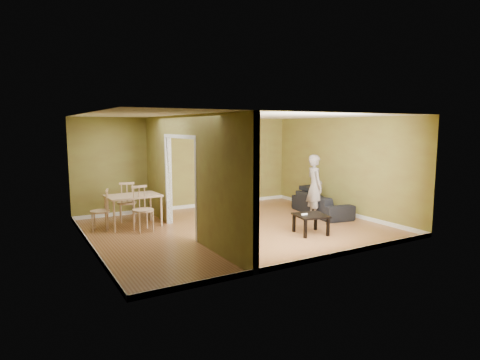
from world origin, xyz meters
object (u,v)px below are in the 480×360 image
object	(u,v)px
coffee_table	(311,218)
sofa	(322,201)
person	(315,181)
chair_far	(127,201)
chair_left	(100,210)
dining_table	(133,198)
bookshelf	(234,175)
chair_near	(143,209)

from	to	relation	value
coffee_table	sofa	bearing A→B (deg)	42.32
person	chair_far	distance (m)	4.78
sofa	chair_left	xyz separation A→B (m)	(-5.50, 1.22, 0.10)
dining_table	chair_far	world-z (taller)	chair_far
coffee_table	dining_table	xyz separation A→B (m)	(-3.20, 2.64, 0.31)
person	chair_left	xyz separation A→B (m)	(-5.04, 1.46, -0.50)
bookshelf	chair_far	world-z (taller)	bookshelf
coffee_table	dining_table	size ratio (longest dim) A/B	0.54
coffee_table	chair_near	xyz separation A→B (m)	(-3.13, 2.09, 0.15)
bookshelf	chair_far	distance (m)	3.48
bookshelf	chair_near	size ratio (longest dim) A/B	1.73
bookshelf	chair_far	xyz separation A→B (m)	(-3.40, -0.63, -0.38)
chair_near	sofa	bearing A→B (deg)	-16.11
person	coffee_table	distance (m)	1.69
chair_left	person	bearing A→B (deg)	92.18
coffee_table	chair_left	distance (m)	4.75
sofa	coffee_table	xyz separation A→B (m)	(-1.54, -1.40, -0.01)
coffee_table	bookshelf	bearing A→B (deg)	87.05
person	chair_near	distance (m)	4.33
coffee_table	chair_far	xyz separation A→B (m)	(-3.20, 3.22, 0.14)
coffee_table	chair_far	world-z (taller)	chair_far
chair_left	bookshelf	bearing A→B (deg)	124.89
bookshelf	dining_table	xyz separation A→B (m)	(-3.40, -1.22, -0.21)
bookshelf	coffee_table	distance (m)	3.89
chair_far	chair_near	bearing A→B (deg)	103.61
dining_table	chair_near	world-z (taller)	chair_near
chair_near	dining_table	bearing A→B (deg)	89.48
sofa	chair_far	bearing A→B (deg)	78.21
sofa	chair_far	world-z (taller)	chair_far
person	bookshelf	distance (m)	2.84
sofa	coffee_table	size ratio (longest dim) A/B	3.03
bookshelf	chair_far	size ratio (longest dim) A/B	1.75
dining_table	chair_far	size ratio (longest dim) A/B	1.19
sofa	bookshelf	xyz separation A→B (m)	(-1.34, 2.46, 0.51)
dining_table	chair_left	bearing A→B (deg)	-178.44
bookshelf	person	bearing A→B (deg)	-71.98
coffee_table	dining_table	bearing A→B (deg)	140.53
person	chair_left	size ratio (longest dim) A/B	2.04
person	dining_table	xyz separation A→B (m)	(-4.28, 1.48, -0.29)
chair_near	bookshelf	bearing A→B (deg)	20.25
person	coffee_table	xyz separation A→B (m)	(-1.08, -1.16, -0.60)
sofa	chair_near	world-z (taller)	chair_near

